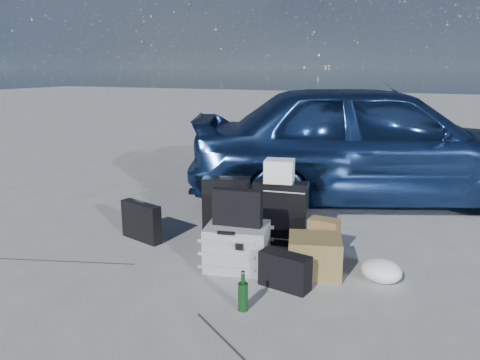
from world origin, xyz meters
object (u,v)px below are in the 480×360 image
object	(u,v)px
pelican_case	(237,246)
green_bottle	(243,292)
suitcase_left	(226,207)
suitcase_right	(281,213)
car	(372,142)
briefcase	(141,221)
cardboard_box	(314,256)
duffel_bag	(267,203)

from	to	relation	value
pelican_case	green_bottle	distance (m)	0.74
suitcase_left	suitcase_right	distance (m)	0.55
car	briefcase	world-z (taller)	car
green_bottle	car	bearing A→B (deg)	83.34
car	cardboard_box	distance (m)	2.44
cardboard_box	suitcase_right	bearing A→B (deg)	131.34
briefcase	cardboard_box	world-z (taller)	briefcase
briefcase	cardboard_box	distance (m)	1.76
pelican_case	green_bottle	xyz separation A→B (m)	(0.34, -0.66, -0.05)
car	pelican_case	xyz separation A→B (m)	(-0.71, -2.50, -0.57)
suitcase_left	suitcase_right	world-z (taller)	same
car	suitcase_right	bearing A→B (deg)	140.71
suitcase_right	cardboard_box	distance (m)	0.75
duffel_bag	pelican_case	bearing A→B (deg)	-79.99
briefcase	green_bottle	distance (m)	1.70
briefcase	suitcase_right	bearing A→B (deg)	36.10
car	suitcase_right	world-z (taller)	car
briefcase	duffel_bag	bearing A→B (deg)	69.95
suitcase_left	cardboard_box	bearing A→B (deg)	-45.47
suitcase_left	cardboard_box	world-z (taller)	suitcase_left
duffel_bag	car	bearing A→B (deg)	48.19
pelican_case	briefcase	distance (m)	1.14
suitcase_left	duffel_bag	xyz separation A→B (m)	(0.14, 0.78, -0.15)
suitcase_left	car	bearing A→B (deg)	39.66
car	duffel_bag	bearing A→B (deg)	116.23
car	duffel_bag	xyz separation A→B (m)	(-0.96, -1.09, -0.60)
duffel_bag	green_bottle	world-z (taller)	duffel_bag
car	suitcase_right	size ratio (longest dim) A/B	7.32
pelican_case	green_bottle	bearing A→B (deg)	-75.71
pelican_case	suitcase_right	size ratio (longest dim) A/B	0.84
suitcase_right	duffel_bag	size ratio (longest dim) A/B	0.97
pelican_case	suitcase_right	bearing A→B (deg)	64.57
suitcase_right	suitcase_left	bearing A→B (deg)	178.25
briefcase	pelican_case	bearing A→B (deg)	5.31
pelican_case	green_bottle	size ratio (longest dim) A/B	1.83
car	pelican_case	size ratio (longest dim) A/B	8.73
green_bottle	duffel_bag	bearing A→B (deg)	106.07
pelican_case	cardboard_box	world-z (taller)	pelican_case
pelican_case	duffel_bag	world-z (taller)	pelican_case
car	pelican_case	world-z (taller)	car
suitcase_left	green_bottle	size ratio (longest dim) A/B	2.19
briefcase	suitcase_right	size ratio (longest dim) A/B	0.80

